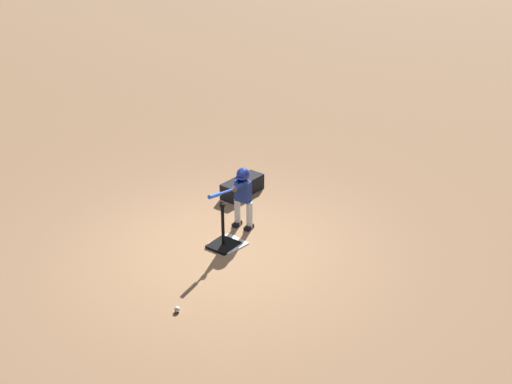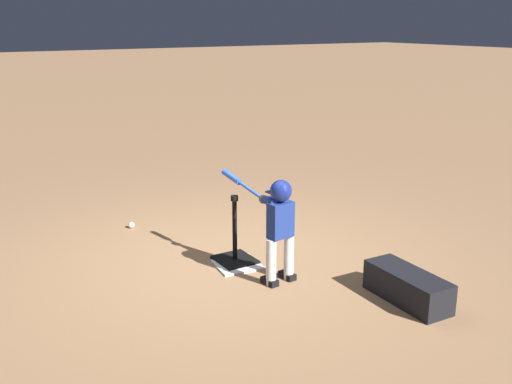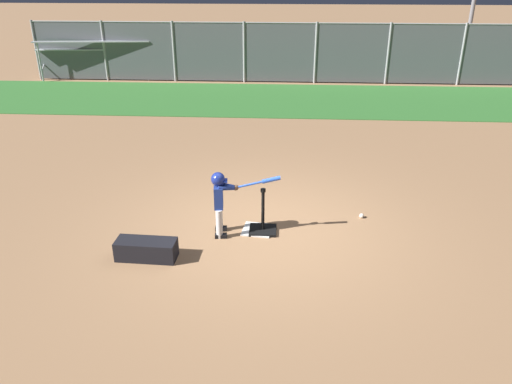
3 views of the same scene
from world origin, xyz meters
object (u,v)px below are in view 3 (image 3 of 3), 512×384
batter_child (222,196)px  equipment_bag (146,249)px  baseball (362,216)px  bleachers_far_right (100,56)px  bleachers_center (338,62)px  batting_tee (263,225)px

batter_child → equipment_bag: bearing=-142.7°
baseball → equipment_bag: 3.46m
bleachers_far_right → bleachers_center: bearing=4.2°
bleachers_far_right → baseball: bearing=-53.4°
baseball → batting_tee: bearing=-161.2°
baseball → equipment_bag: equipment_bag is taller
bleachers_far_right → bleachers_center: size_ratio=1.19×
baseball → equipment_bag: (-3.17, -1.40, 0.10)m
batting_tee → bleachers_far_right: (-6.39, 11.26, 0.56)m
bleachers_far_right → equipment_bag: size_ratio=4.92×
bleachers_center → equipment_bag: bearing=-106.5°
baseball → bleachers_center: (0.62, 11.36, 0.43)m
batting_tee → batter_child: size_ratio=0.71×
batter_child → bleachers_far_right: size_ratio=0.25×
bleachers_far_right → equipment_bag: (4.81, -12.12, -0.53)m
batter_child → bleachers_center: size_ratio=0.29×
batter_child → baseball: batter_child is taller
batter_child → bleachers_far_right: bearing=117.0°
baseball → bleachers_far_right: bleachers_far_right is taller
batting_tee → bleachers_far_right: bleachers_far_right is taller
bleachers_center → equipment_bag: size_ratio=4.12×
equipment_bag → batter_child: bearing=39.8°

